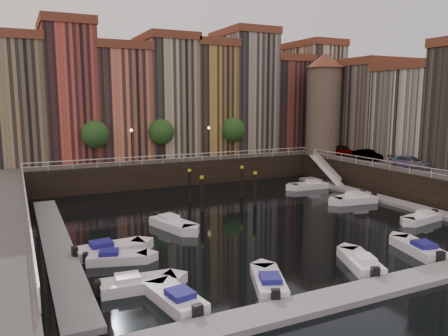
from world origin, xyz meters
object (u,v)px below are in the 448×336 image
corner_tower (324,102)px  car_b (368,156)px  boat_left_2 (109,249)px  car_a (343,151)px  boat_left_0 (136,284)px  mooring_pilings (222,188)px  boat_left_1 (116,258)px  gangway (326,168)px  car_c (409,163)px

corner_tower → car_b: (1.28, -7.40, -6.54)m
corner_tower → car_b: bearing=-80.2°
boat_left_2 → car_b: (34.39, 11.72, 3.28)m
boat_left_2 → car_a: bearing=20.6°
car_b → boat_left_0: bearing=-158.7°
mooring_pilings → boat_left_1: (-13.29, -11.69, -1.33)m
corner_tower → boat_left_0: (-32.84, -25.51, -9.85)m
boat_left_1 → mooring_pilings: bearing=57.3°
gangway → mooring_pilings: (-16.80, -4.64, -0.27)m
boat_left_0 → boat_left_2: boat_left_2 is taller
boat_left_1 → car_c: (33.79, 6.55, 3.34)m
gangway → car_a: 5.09m
gangway → boat_left_0: 36.61m
gangway → boat_left_0: (-29.94, -21.01, -1.57)m
corner_tower → gangway: size_ratio=1.66×
boat_left_2 → car_a: (34.58, 16.51, 3.33)m
mooring_pilings → car_a: car_a is taller
boat_left_0 → boat_left_1: size_ratio=1.08×
boat_left_0 → boat_left_2: size_ratio=0.92×
gangway → car_c: 10.60m
mooring_pilings → car_c: size_ratio=1.48×
mooring_pilings → boat_left_0: bearing=-128.8°
corner_tower → boat_left_2: 39.48m
corner_tower → car_c: size_ratio=3.07×
gangway → mooring_pilings: gangway is taller
boat_left_2 → car_b: bearing=13.9°
corner_tower → car_c: (0.80, -14.28, -6.54)m
corner_tower → boat_left_2: (-33.11, -19.12, -9.82)m
mooring_pilings → car_c: 21.23m
boat_left_2 → car_b: 36.48m
gangway → boat_left_0: size_ratio=1.85×
corner_tower → car_a: (1.47, -2.61, -6.49)m
gangway → car_c: size_ratio=1.85×
gangway → mooring_pilings: bearing=-164.6°
boat_left_1 → car_c: size_ratio=0.93×
corner_tower → gangway: bearing=-122.8°
car_b → boat_left_1: bearing=-165.2°
mooring_pilings → boat_left_0: 21.04m
gangway → boat_left_0: bearing=-144.9°
boat_left_2 → car_c: bearing=3.2°
gangway → boat_left_2: gangway is taller
boat_left_1 → car_b: 36.96m
boat_left_1 → boat_left_2: size_ratio=0.85×
mooring_pilings → car_b: bearing=4.7°
gangway → boat_left_1: (-30.09, -16.33, -1.60)m
boat_left_0 → boat_left_1: (-0.15, 4.68, -0.03)m
car_a → car_c: car_a is taller
gangway → boat_left_2: (-30.21, -14.62, -1.54)m
mooring_pilings → car_b: car_b is taller
corner_tower → boat_left_2: bearing=-150.0°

